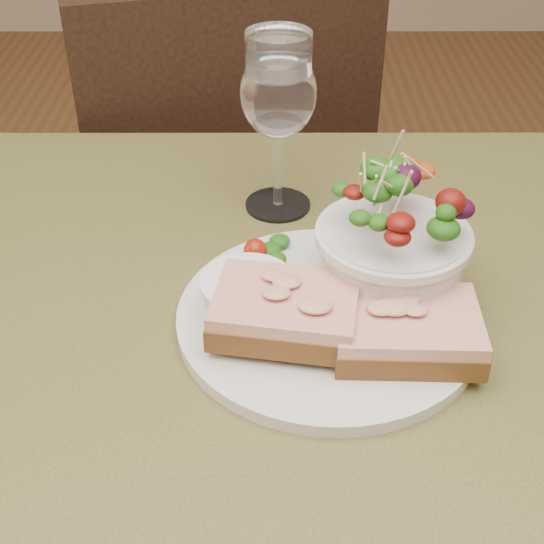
{
  "coord_description": "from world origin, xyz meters",
  "views": [
    {
      "loc": [
        -0.01,
        -0.48,
        1.18
      ],
      "look_at": [
        -0.01,
        0.02,
        0.81
      ],
      "focal_mm": 50.0,
      "sensor_mm": 36.0,
      "label": 1
    }
  ],
  "objects_px": {
    "salad_bowl": "(394,232)",
    "wine_glass": "(278,99)",
    "sandwich_back": "(286,310)",
    "dinner_plate": "(328,318)",
    "chair_far": "(221,290)",
    "sandwich_front": "(407,329)",
    "ramekin": "(248,295)",
    "cafe_table": "(284,427)"
  },
  "relations": [
    {
      "from": "sandwich_back",
      "to": "salad_bowl",
      "type": "relative_size",
      "value": 1.02
    },
    {
      "from": "ramekin",
      "to": "dinner_plate",
      "type": "bearing_deg",
      "value": 0.84
    },
    {
      "from": "ramekin",
      "to": "wine_glass",
      "type": "xyz_separation_m",
      "value": [
        0.03,
        0.2,
        0.09
      ]
    },
    {
      "from": "cafe_table",
      "to": "dinner_plate",
      "type": "bearing_deg",
      "value": 36.02
    },
    {
      "from": "sandwich_back",
      "to": "wine_glass",
      "type": "xyz_separation_m",
      "value": [
        -0.0,
        0.22,
        0.09
      ]
    },
    {
      "from": "ramekin",
      "to": "salad_bowl",
      "type": "bearing_deg",
      "value": 16.34
    },
    {
      "from": "cafe_table",
      "to": "chair_far",
      "type": "height_order",
      "value": "chair_far"
    },
    {
      "from": "cafe_table",
      "to": "chair_far",
      "type": "bearing_deg",
      "value": 99.25
    },
    {
      "from": "ramekin",
      "to": "salad_bowl",
      "type": "height_order",
      "value": "salad_bowl"
    },
    {
      "from": "cafe_table",
      "to": "salad_bowl",
      "type": "relative_size",
      "value": 6.3
    },
    {
      "from": "sandwich_back",
      "to": "cafe_table",
      "type": "bearing_deg",
      "value": -93.31
    },
    {
      "from": "cafe_table",
      "to": "salad_bowl",
      "type": "xyz_separation_m",
      "value": [
        0.09,
        0.06,
        0.17
      ]
    },
    {
      "from": "dinner_plate",
      "to": "chair_far",
      "type": "bearing_deg",
      "value": 102.91
    },
    {
      "from": "dinner_plate",
      "to": "sandwich_front",
      "type": "height_order",
      "value": "sandwich_front"
    },
    {
      "from": "dinner_plate",
      "to": "salad_bowl",
      "type": "bearing_deg",
      "value": 32.6
    },
    {
      "from": "wine_glass",
      "to": "ramekin",
      "type": "bearing_deg",
      "value": -97.87
    },
    {
      "from": "sandwich_back",
      "to": "dinner_plate",
      "type": "bearing_deg",
      "value": 45.21
    },
    {
      "from": "sandwich_front",
      "to": "wine_glass",
      "type": "bearing_deg",
      "value": 115.27
    },
    {
      "from": "dinner_plate",
      "to": "ramekin",
      "type": "relative_size",
      "value": 3.51
    },
    {
      "from": "dinner_plate",
      "to": "salad_bowl",
      "type": "height_order",
      "value": "salad_bowl"
    },
    {
      "from": "dinner_plate",
      "to": "ramekin",
      "type": "height_order",
      "value": "ramekin"
    },
    {
      "from": "ramekin",
      "to": "sandwich_back",
      "type": "bearing_deg",
      "value": -39.48
    },
    {
      "from": "sandwich_front",
      "to": "sandwich_back",
      "type": "relative_size",
      "value": 0.93
    },
    {
      "from": "chair_far",
      "to": "ramekin",
      "type": "distance_m",
      "value": 0.81
    },
    {
      "from": "wine_glass",
      "to": "dinner_plate",
      "type": "bearing_deg",
      "value": -77.79
    },
    {
      "from": "chair_far",
      "to": "sandwich_back",
      "type": "distance_m",
      "value": 0.83
    },
    {
      "from": "wine_glass",
      "to": "cafe_table",
      "type": "bearing_deg",
      "value": -88.9
    },
    {
      "from": "chair_far",
      "to": "salad_bowl",
      "type": "bearing_deg",
      "value": 93.42
    },
    {
      "from": "ramekin",
      "to": "wine_glass",
      "type": "height_order",
      "value": "wine_glass"
    },
    {
      "from": "sandwich_front",
      "to": "salad_bowl",
      "type": "height_order",
      "value": "salad_bowl"
    },
    {
      "from": "ramekin",
      "to": "wine_glass",
      "type": "distance_m",
      "value": 0.22
    },
    {
      "from": "sandwich_front",
      "to": "ramekin",
      "type": "xyz_separation_m",
      "value": [
        -0.13,
        0.04,
        0.0
      ]
    },
    {
      "from": "cafe_table",
      "to": "ramekin",
      "type": "relative_size",
      "value": 10.72
    },
    {
      "from": "sandwich_back",
      "to": "salad_bowl",
      "type": "bearing_deg",
      "value": 43.48
    },
    {
      "from": "salad_bowl",
      "to": "dinner_plate",
      "type": "bearing_deg",
      "value": -147.4
    },
    {
      "from": "chair_far",
      "to": "wine_glass",
      "type": "height_order",
      "value": "wine_glass"
    },
    {
      "from": "dinner_plate",
      "to": "ramekin",
      "type": "xyz_separation_m",
      "value": [
        -0.07,
        -0.0,
        0.03
      ]
    },
    {
      "from": "cafe_table",
      "to": "sandwich_front",
      "type": "bearing_deg",
      "value": -7.98
    },
    {
      "from": "salad_bowl",
      "to": "wine_glass",
      "type": "xyz_separation_m",
      "value": [
        -0.1,
        0.16,
        0.05
      ]
    },
    {
      "from": "cafe_table",
      "to": "ramekin",
      "type": "xyz_separation_m",
      "value": [
        -0.03,
        0.03,
        0.13
      ]
    },
    {
      "from": "sandwich_front",
      "to": "wine_glass",
      "type": "xyz_separation_m",
      "value": [
        -0.1,
        0.24,
        0.1
      ]
    },
    {
      "from": "cafe_table",
      "to": "sandwich_front",
      "type": "distance_m",
      "value": 0.16
    }
  ]
}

